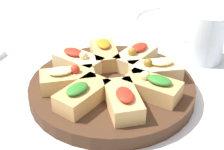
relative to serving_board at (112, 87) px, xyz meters
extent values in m
plane|color=silver|center=(0.00, 0.00, -0.01)|extent=(3.00, 3.00, 0.00)
cylinder|color=#422819|center=(0.00, 0.00, 0.00)|extent=(0.30, 0.30, 0.03)
cube|color=tan|center=(0.02, -0.08, 0.03)|extent=(0.07, 0.10, 0.03)
ellipsoid|color=beige|center=(0.02, -0.09, 0.05)|extent=(0.04, 0.05, 0.01)
sphere|color=red|center=(0.01, -0.06, 0.05)|extent=(0.02, 0.02, 0.02)
cube|color=tan|center=(0.06, -0.05, 0.03)|extent=(0.11, 0.09, 0.03)
ellipsoid|color=#2D7A28|center=(0.07, -0.05, 0.05)|extent=(0.05, 0.05, 0.01)
cube|color=tan|center=(0.08, 0.02, 0.03)|extent=(0.10, 0.07, 0.03)
ellipsoid|color=red|center=(0.09, 0.02, 0.05)|extent=(0.05, 0.04, 0.01)
cube|color=tan|center=(0.04, 0.07, 0.03)|extent=(0.09, 0.11, 0.03)
ellipsoid|color=#2D7A28|center=(0.05, 0.08, 0.05)|extent=(0.04, 0.05, 0.01)
sphere|color=beige|center=(0.03, 0.06, 0.05)|extent=(0.02, 0.02, 0.02)
cube|color=#E5C689|center=(-0.01, 0.08, 0.03)|extent=(0.06, 0.10, 0.03)
ellipsoid|color=beige|center=(-0.02, 0.09, 0.05)|extent=(0.03, 0.05, 0.01)
sphere|color=olive|center=(-0.01, 0.06, 0.05)|extent=(0.02, 0.02, 0.02)
cube|color=#E5C689|center=(-0.07, 0.05, 0.03)|extent=(0.11, 0.09, 0.03)
ellipsoid|color=red|center=(-0.07, 0.05, 0.05)|extent=(0.05, 0.05, 0.01)
sphere|color=olive|center=(-0.05, 0.04, 0.05)|extent=(0.02, 0.02, 0.02)
cube|color=tan|center=(-0.08, -0.02, 0.03)|extent=(0.10, 0.07, 0.03)
ellipsoid|color=orange|center=(-0.09, -0.02, 0.05)|extent=(0.05, 0.03, 0.01)
cube|color=#E5C689|center=(-0.05, -0.07, 0.03)|extent=(0.09, 0.11, 0.03)
ellipsoid|color=red|center=(-0.05, -0.08, 0.05)|extent=(0.05, 0.05, 0.01)
sphere|color=beige|center=(-0.04, -0.05, 0.05)|extent=(0.02, 0.02, 0.02)
cylinder|color=white|center=(-0.34, 0.17, -0.01)|extent=(0.23, 0.23, 0.01)
torus|color=white|center=(-0.34, 0.17, 0.00)|extent=(0.22, 0.22, 0.01)
cylinder|color=silver|center=(-0.13, 0.20, 0.04)|extent=(0.08, 0.08, 0.11)
camera|label=1|loc=(0.48, 0.01, 0.32)|focal=50.00mm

